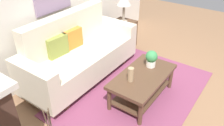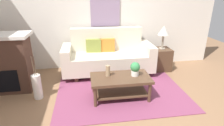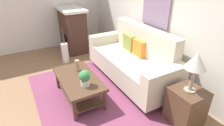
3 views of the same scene
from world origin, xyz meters
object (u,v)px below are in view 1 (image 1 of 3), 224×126
(couch, at_px, (79,54))
(potted_plant_tabletop, at_px, (151,58))
(side_table, at_px, (123,34))
(throw_pillow_orange, at_px, (72,39))
(table_lamp, at_px, (124,1))
(throw_pillow_olive, at_px, (57,46))
(coffee_table, at_px, (142,81))
(tabletop_vase, at_px, (131,75))

(couch, bearing_deg, potted_plant_tabletop, -72.64)
(potted_plant_tabletop, bearing_deg, side_table, 48.81)
(potted_plant_tabletop, bearing_deg, throw_pillow_orange, 105.72)
(side_table, height_order, table_lamp, table_lamp)
(throw_pillow_olive, xyz_separation_m, coffee_table, (0.41, -1.29, -0.37))
(coffee_table, bearing_deg, table_lamp, 42.39)
(couch, distance_m, side_table, 1.37)
(tabletop_vase, relative_size, side_table, 0.37)
(couch, xyz_separation_m, tabletop_vase, (-0.14, -1.09, 0.10))
(coffee_table, height_order, potted_plant_tabletop, potted_plant_tabletop)
(throw_pillow_orange, height_order, tabletop_vase, throw_pillow_orange)
(tabletop_vase, distance_m, potted_plant_tabletop, 0.50)
(table_lamp, bearing_deg, side_table, 180.00)
(coffee_table, relative_size, side_table, 1.96)
(throw_pillow_orange, distance_m, side_table, 1.43)
(table_lamp, bearing_deg, coffee_table, -137.61)
(throw_pillow_olive, distance_m, side_table, 1.74)
(coffee_table, distance_m, tabletop_vase, 0.32)
(throw_pillow_orange, relative_size, side_table, 0.64)
(coffee_table, distance_m, table_lamp, 1.86)
(tabletop_vase, xyz_separation_m, table_lamp, (1.51, 1.09, 0.46))
(tabletop_vase, height_order, table_lamp, table_lamp)
(coffee_table, bearing_deg, couch, 94.09)
(coffee_table, xyz_separation_m, tabletop_vase, (-0.23, 0.07, 0.22))
(side_table, xyz_separation_m, table_lamp, (0.00, 0.00, 0.71))
(throw_pillow_olive, bearing_deg, table_lamp, -4.20)
(throw_pillow_olive, height_order, side_table, throw_pillow_olive)
(couch, distance_m, coffee_table, 1.17)
(throw_pillow_orange, bearing_deg, throw_pillow_olive, 180.00)
(tabletop_vase, distance_m, table_lamp, 1.92)
(couch, distance_m, throw_pillow_olive, 0.43)
(tabletop_vase, xyz_separation_m, potted_plant_tabletop, (0.50, -0.05, 0.04))
(throw_pillow_olive, bearing_deg, tabletop_vase, -81.32)
(throw_pillow_olive, distance_m, tabletop_vase, 1.24)
(throw_pillow_olive, bearing_deg, coffee_table, -72.34)
(coffee_table, bearing_deg, potted_plant_tabletop, 4.10)
(throw_pillow_olive, xyz_separation_m, potted_plant_tabletop, (0.69, -1.27, -0.11))
(throw_pillow_olive, height_order, table_lamp, table_lamp)
(throw_pillow_olive, xyz_separation_m, tabletop_vase, (0.19, -1.22, -0.15))
(couch, bearing_deg, side_table, 0.09)
(tabletop_vase, height_order, side_table, tabletop_vase)
(coffee_table, bearing_deg, side_table, 42.39)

